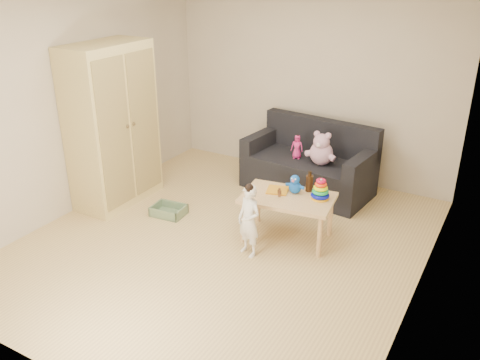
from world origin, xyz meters
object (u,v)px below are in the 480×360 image
Objects in this scene: wardrobe at (112,126)px; sofa at (307,174)px; play_table at (287,217)px; toddler at (249,222)px.

sofa is at bearing 35.91° from wardrobe.
sofa is 1.30m from play_table.
sofa is at bearing 111.33° from toddler.
toddler reaches higher than sofa.
wardrobe is 2.03× the size of play_table.
sofa is 2.15× the size of toddler.
wardrobe reaches higher than play_table.
toddler is at bearing -8.94° from wardrobe.
sofa is (1.97, 1.43, -0.75)m from wardrobe.
sofa is 1.68× the size of play_table.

